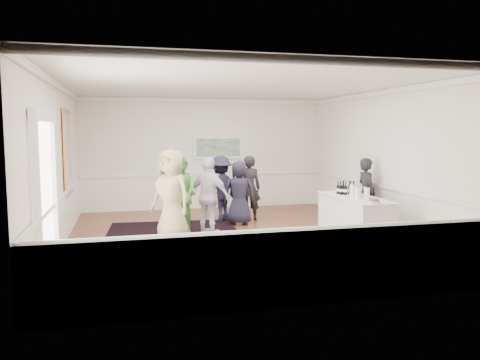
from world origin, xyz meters
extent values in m
plane|color=brown|center=(0.00, 0.00, 0.00)|extent=(8.00, 8.00, 0.00)
cube|color=white|center=(0.00, 0.00, 3.20)|extent=(7.00, 8.00, 0.02)
cube|color=white|center=(-3.50, 0.00, 1.60)|extent=(0.02, 8.00, 3.20)
cube|color=white|center=(3.50, 0.00, 1.60)|extent=(0.02, 8.00, 3.20)
cube|color=white|center=(0.00, 4.00, 1.60)|extent=(7.00, 0.02, 3.20)
cube|color=white|center=(0.00, -4.00, 1.60)|extent=(7.00, 0.02, 3.20)
cube|color=#DB8940|center=(-3.46, 1.30, 1.80)|extent=(0.04, 1.25, 1.85)
cube|color=white|center=(-3.43, 1.30, 1.80)|extent=(0.01, 1.05, 1.65)
cube|color=white|center=(-3.43, -2.72, 1.20)|extent=(0.10, 0.14, 2.40)
cube|color=white|center=(-3.43, -1.08, 1.20)|extent=(0.10, 0.14, 2.40)
cube|color=white|center=(-3.43, -1.90, 2.48)|extent=(0.10, 1.78, 0.16)
cube|color=white|center=(-3.46, -1.90, 1.20)|extent=(0.02, 1.50, 2.40)
cube|color=white|center=(0.40, 3.95, 1.78)|extent=(1.44, 0.05, 0.66)
cube|color=#235E38|center=(0.40, 3.92, 1.78)|extent=(1.30, 0.01, 0.52)
cube|color=black|center=(-1.29, 0.24, 0.01)|extent=(3.16, 3.99, 0.02)
cube|color=white|center=(2.47, -0.54, 0.43)|extent=(0.76, 2.09, 0.86)
cube|color=white|center=(2.47, -0.54, 0.86)|extent=(0.82, 2.15, 0.02)
imported|color=black|center=(3.20, 0.31, 0.82)|extent=(0.40, 0.60, 1.64)
imported|color=tan|center=(-1.36, -0.03, 0.95)|extent=(1.07, 1.08, 1.89)
imported|color=#72CE52|center=(-1.08, 0.68, 0.88)|extent=(1.09, 1.07, 1.77)
imported|color=silver|center=(-0.50, 0.39, 0.85)|extent=(1.01, 1.00, 1.70)
imported|color=black|center=(0.06, 1.92, 0.82)|extent=(1.21, 1.13, 1.64)
imported|color=black|center=(0.78, 1.88, 0.82)|extent=(0.67, 0.51, 1.65)
imported|color=black|center=(0.41, 1.39, 0.78)|extent=(0.88, 0.70, 1.56)
cylinder|color=#7BAB3D|center=(2.42, -0.74, 0.99)|extent=(0.12, 0.12, 0.24)
cylinder|color=#DB405E|center=(2.60, -0.79, 0.99)|extent=(0.12, 0.12, 0.24)
cylinder|color=#6DA93C|center=(2.38, -0.59, 0.99)|extent=(0.12, 0.12, 0.24)
cylinder|color=silver|center=(2.50, -0.42, 0.99)|extent=(0.26, 0.26, 0.25)
imported|color=white|center=(2.41, -1.42, 0.90)|extent=(0.25, 0.25, 0.06)
cylinder|color=brown|center=(2.41, -1.42, 0.93)|extent=(0.19, 0.19, 0.04)
camera|label=1|loc=(-2.25, -9.47, 2.26)|focal=35.00mm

